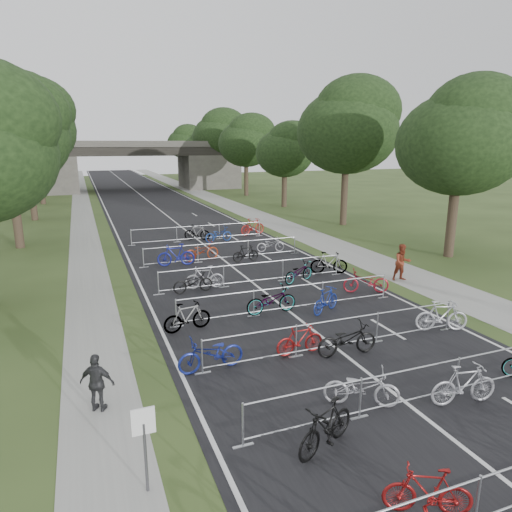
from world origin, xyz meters
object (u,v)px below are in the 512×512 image
Objects in this scene: overpass_bridge at (133,166)px; bike_1 at (428,492)px; pedestrian_c at (97,383)px; park_sign at (144,434)px; pedestrian_b at (402,263)px.

bike_1 is (-2.11, -64.43, -3.04)m from overpass_bridge.
bike_1 is at bearing 161.20° from pedestrian_c.
park_sign is 17.07m from pedestrian_b.
overpass_bridge is 19.06× the size of bike_1.
park_sign is (-6.80, -62.00, -2.27)m from overpass_bridge.
pedestrian_c is (-7.55, -58.72, -2.76)m from overpass_bridge.
park_sign is at bearing -96.26° from overpass_bridge.
overpass_bridge is 20.16× the size of pedestrian_c.
park_sign is 1.12× the size of bike_1.
pedestrian_c is at bearing -145.68° from pedestrian_b.
pedestrian_c is at bearing -108.78° from bike_1.
overpass_bridge is at bearing 83.74° from park_sign.
overpass_bridge is at bearing -69.75° from pedestrian_c.
pedestrian_c is at bearing -97.33° from overpass_bridge.
park_sign is 5.34m from bike_1.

